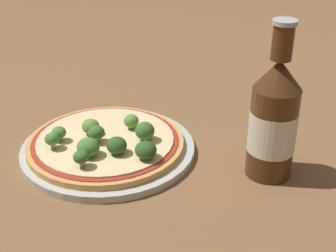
% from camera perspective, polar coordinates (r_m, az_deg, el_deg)
% --- Properties ---
extents(ground_plane, '(3.00, 3.00, 0.00)m').
position_cam_1_polar(ground_plane, '(0.78, -6.71, -2.79)').
color(ground_plane, brown).
extents(plate, '(0.28, 0.28, 0.01)m').
position_cam_1_polar(plate, '(0.77, -7.28, -2.75)').
color(plate, '#B2B7B2').
rests_on(plate, ground_plane).
extents(pizza, '(0.25, 0.25, 0.01)m').
position_cam_1_polar(pizza, '(0.76, -7.60, -1.95)').
color(pizza, tan).
rests_on(pizza, plate).
extents(broccoli_floret_0, '(0.03, 0.03, 0.03)m').
position_cam_1_polar(broccoli_floret_0, '(0.74, -8.72, -0.83)').
color(broccoli_floret_0, '#7A9E5B').
rests_on(broccoli_floret_0, pizza).
extents(broccoli_floret_1, '(0.03, 0.03, 0.03)m').
position_cam_1_polar(broccoli_floret_1, '(0.71, -6.16, -2.36)').
color(broccoli_floret_1, '#7A9E5B').
rests_on(broccoli_floret_1, pizza).
extents(broccoli_floret_2, '(0.03, 0.03, 0.03)m').
position_cam_1_polar(broccoli_floret_2, '(0.69, -2.73, -2.94)').
color(broccoli_floret_2, '#7A9E5B').
rests_on(broccoli_floret_2, pizza).
extents(broccoli_floret_3, '(0.03, 0.03, 0.03)m').
position_cam_1_polar(broccoli_floret_3, '(0.74, -2.84, -0.61)').
color(broccoli_floret_3, '#7A9E5B').
rests_on(broccoli_floret_3, pizza).
extents(broccoli_floret_4, '(0.02, 0.02, 0.02)m').
position_cam_1_polar(broccoli_floret_4, '(0.76, -13.17, -0.69)').
color(broccoli_floret_4, '#7A9E5B').
rests_on(broccoli_floret_4, pizza).
extents(broccoli_floret_5, '(0.03, 0.03, 0.03)m').
position_cam_1_polar(broccoli_floret_5, '(0.71, -9.70, -2.59)').
color(broccoli_floret_5, '#7A9E5B').
rests_on(broccoli_floret_5, pizza).
extents(broccoli_floret_6, '(0.02, 0.02, 0.03)m').
position_cam_1_polar(broccoli_floret_6, '(0.68, -10.55, -3.76)').
color(broccoli_floret_6, '#7A9E5B').
rests_on(broccoli_floret_6, pizza).
extents(broccoli_floret_7, '(0.02, 0.02, 0.03)m').
position_cam_1_polar(broccoli_floret_7, '(0.78, -4.51, 0.61)').
color(broccoli_floret_7, '#7A9E5B').
rests_on(broccoli_floret_7, pizza).
extents(broccoli_floret_8, '(0.03, 0.03, 0.03)m').
position_cam_1_polar(broccoli_floret_8, '(0.77, -9.42, -0.04)').
color(broccoli_floret_8, '#7A9E5B').
rests_on(broccoli_floret_8, pizza).
extents(broccoli_floret_9, '(0.02, 0.02, 0.03)m').
position_cam_1_polar(broccoli_floret_9, '(0.74, -13.95, -1.59)').
color(broccoli_floret_9, '#7A9E5B').
rests_on(broccoli_floret_9, pizza).
extents(beer_bottle, '(0.07, 0.07, 0.23)m').
position_cam_1_polar(beer_bottle, '(0.68, 12.74, 0.76)').
color(beer_bottle, '#472814').
rests_on(beer_bottle, ground_plane).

